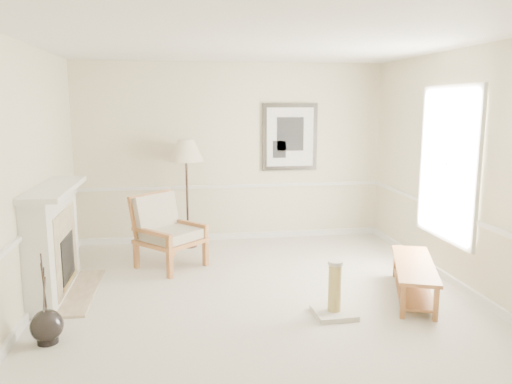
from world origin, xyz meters
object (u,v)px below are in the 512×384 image
floor_lamp (186,153)px  scratching_post (334,298)px  bench (414,274)px  armchair (165,228)px  floor_vase (47,327)px

floor_lamp → scratching_post: (1.49, -2.89, -1.29)m
bench → scratching_post: bearing=-161.4°
armchair → floor_lamp: 1.34m
armchair → floor_lamp: size_ratio=0.65×
floor_vase → bench: 4.00m
floor_lamp → bench: 3.80m
armchair → scratching_post: bearing=-90.8°
floor_vase → floor_lamp: bearing=65.6°
floor_vase → floor_lamp: size_ratio=0.52×
scratching_post → floor_vase: bearing=-176.3°
bench → scratching_post: scratching_post is taller
floor_lamp → floor_vase: bearing=-114.4°
floor_vase → bench: bearing=7.9°
floor_lamp → bench: (2.57, -2.52, -1.21)m
floor_vase → scratching_post: (2.88, 0.19, 0.03)m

